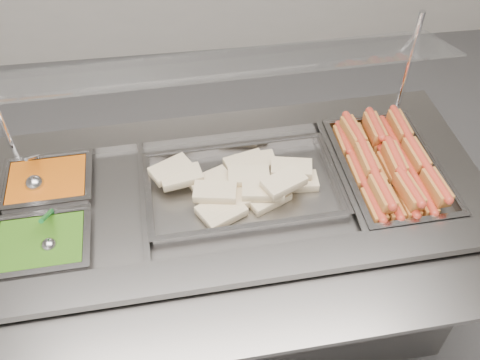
{
  "coord_description": "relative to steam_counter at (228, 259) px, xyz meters",
  "views": [
    {
      "loc": [
        -0.2,
        -0.73,
        2.06
      ],
      "look_at": [
        -0.03,
        0.44,
        0.82
      ],
      "focal_mm": 40.0,
      "sensor_mm": 36.0,
      "label": 1
    }
  ],
  "objects": [
    {
      "name": "pan_peas",
      "position": [
        -0.57,
        -0.15,
        0.37
      ],
      "size": [
        0.28,
        0.22,
        0.09
      ],
      "color": "gray",
      "rests_on": "steam_counter"
    },
    {
      "name": "ladle",
      "position": [
        -0.61,
        0.09,
        0.41
      ],
      "size": [
        0.06,
        0.17,
        0.14
      ],
      "color": "#B3B4B8",
      "rests_on": "pan_beans"
    },
    {
      "name": "pan_wraps",
      "position": [
        0.05,
        0.0,
        0.38
      ],
      "size": [
        0.62,
        0.38,
        0.06
      ],
      "color": "gray",
      "rests_on": "steam_counter"
    },
    {
      "name": "pan_hotdogs",
      "position": [
        0.56,
        0.02,
        0.36
      ],
      "size": [
        0.32,
        0.5,
        0.09
      ],
      "color": "gray",
      "rests_on": "steam_counter"
    },
    {
      "name": "steam_counter",
      "position": [
        0.0,
        0.0,
        0.0
      ],
      "size": [
        1.7,
        0.8,
        0.8
      ],
      "color": "slate",
      "rests_on": "ground"
    },
    {
      "name": "serving_spoon",
      "position": [
        -0.54,
        -0.15,
        0.41
      ],
      "size": [
        0.05,
        0.16,
        0.13
      ],
      "color": "#B3B4B8",
      "rests_on": "pan_peas"
    },
    {
      "name": "hotdogs_in_buns",
      "position": [
        0.54,
        0.02,
        0.41
      ],
      "size": [
        0.26,
        0.47,
        0.1
      ],
      "color": "#AA6323",
      "rests_on": "pan_hotdogs"
    },
    {
      "name": "pan_beans",
      "position": [
        -0.58,
        0.11,
        0.37
      ],
      "size": [
        0.28,
        0.22,
        0.09
      ],
      "color": "gray",
      "rests_on": "steam_counter"
    },
    {
      "name": "sneeze_guard",
      "position": [
        -0.01,
        0.19,
        0.73
      ],
      "size": [
        1.48,
        0.32,
        0.39
      ],
      "color": "silver",
      "rests_on": "steam_counter"
    },
    {
      "name": "tortilla_wraps",
      "position": [
        0.04,
        -0.0,
        0.41
      ],
      "size": [
        0.55,
        0.33,
        0.09
      ],
      "color": "beige",
      "rests_on": "pan_wraps"
    },
    {
      "name": "tray_rail",
      "position": [
        0.02,
        -0.46,
        0.36
      ],
      "size": [
        1.61,
        0.39,
        0.05
      ],
      "color": "gray",
      "rests_on": "steam_counter"
    }
  ]
}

